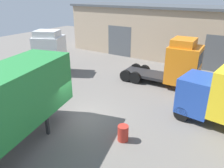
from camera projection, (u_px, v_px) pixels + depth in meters
ground_plane at (80, 119)px, 13.68m from camera, size 60.00×60.00×0.00m
warehouse_building at (176, 32)px, 26.02m from camera, size 26.48×7.51×5.94m
tractor_unit_white at (48, 55)px, 20.42m from camera, size 5.09×7.15×4.12m
tractor_unit_orange at (177, 65)px, 17.70m from camera, size 6.46×2.85×4.04m
oil_drum at (123, 133)px, 11.54m from camera, size 0.58×0.58×0.88m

